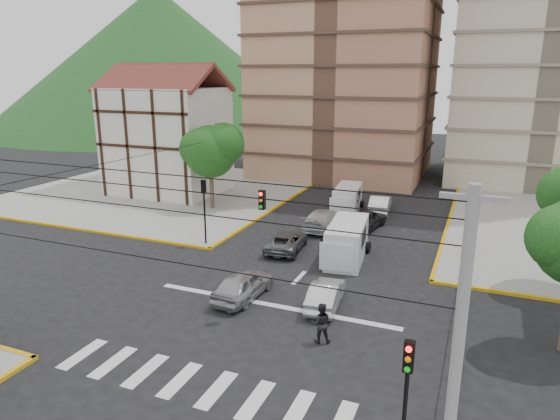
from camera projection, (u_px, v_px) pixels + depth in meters
The scene contains 21 objects.
ground at pixel (263, 316), 24.16m from camera, with size 160.00×160.00×0.00m, color black.
sidewalk_nw at pixel (162, 191), 49.30m from camera, with size 26.00×26.00×0.15m, color gray.
crosswalk_stripes at pixel (198, 385), 18.81m from camera, with size 12.00×2.40×0.01m, color silver.
stop_line at pixel (273, 305), 25.23m from camera, with size 13.00×0.40×0.01m, color silver.
tudor_building at pixel (167, 139), 47.55m from camera, with size 10.80×8.05×12.23m.
distant_hill at pixel (159, 59), 102.98m from camera, with size 70.00×70.00×28.00m, color #1B531F.
park_fence at pixel (465, 309), 24.86m from camera, with size 0.10×22.50×1.66m, color black, non-canonical shape.
tree_tudor at pixel (211, 149), 41.40m from camera, with size 5.39×4.40×7.43m.
traffic_light_se at pixel (406, 389), 13.51m from camera, with size 0.28×0.22×4.40m.
traffic_light_nw at pixel (204, 201), 33.14m from camera, with size 0.28×0.22×4.40m.
traffic_light_hanging at pixel (242, 209), 20.77m from camera, with size 18.00×9.12×0.92m.
utility_pole_se at pixel (456, 368), 11.56m from camera, with size 1.40×0.28×9.00m.
van_right_lane at pixel (346, 243), 30.91m from camera, with size 2.66×5.49×2.38m.
van_left_lane at pixel (347, 200), 41.81m from camera, with size 2.37×4.96×2.15m.
car_silver_front_left at pixel (243, 285), 25.90m from camera, with size 1.74×4.32×1.47m, color #A5A5AA.
car_white_front_right at pixel (326, 294), 24.99m from camera, with size 1.39×3.97×1.31m, color silver.
car_grey_mid_left at pixel (287, 241), 32.90m from camera, with size 2.10×4.55×1.27m, color slate.
car_silver_rear_left at pixel (324, 219), 37.43m from camera, with size 2.10×5.16×1.50m, color silver.
car_darkgrey_mid_right at pixel (366, 219), 37.30m from camera, with size 1.82×4.53×1.54m, color black.
car_white_rear_right at pixel (380, 204), 41.75m from camera, with size 1.57×4.49×1.48m, color white.
pedestrian_crosswalk at pixel (321, 323), 21.57m from camera, with size 0.89×0.69×1.83m, color black.
Camera 1 is at (9.10, -19.95, 11.40)m, focal length 32.00 mm.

